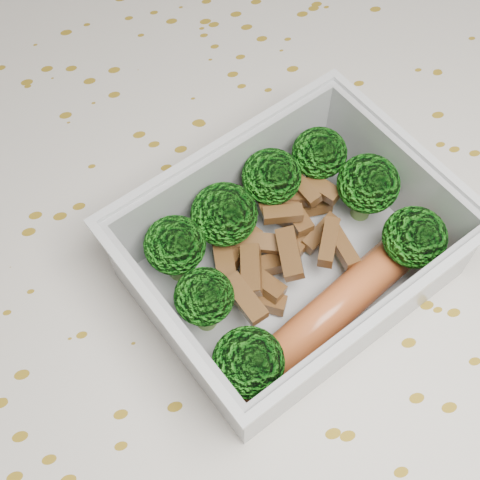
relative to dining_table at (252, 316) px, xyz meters
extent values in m
plane|color=olive|center=(0.00, 0.00, -0.67)|extent=(4.00, 4.00, 0.00)
cube|color=brown|center=(0.00, 0.00, 0.06)|extent=(1.40, 0.90, 0.04)
cube|color=silver|center=(0.00, 0.00, 0.09)|extent=(1.46, 0.96, 0.01)
cube|color=silver|center=(0.02, -0.01, 0.09)|extent=(0.22, 0.20, 0.00)
cube|color=silver|center=(0.00, 0.05, 0.12)|extent=(0.17, 0.07, 0.06)
cube|color=silver|center=(0.05, -0.08, 0.12)|extent=(0.17, 0.07, 0.06)
cube|color=silver|center=(0.10, 0.02, 0.12)|extent=(0.05, 0.13, 0.06)
cube|color=silver|center=(-0.06, -0.05, 0.12)|extent=(0.05, 0.13, 0.06)
cube|color=silver|center=(-0.01, 0.05, 0.16)|extent=(0.18, 0.08, 0.00)
cube|color=silver|center=(0.05, -0.08, 0.16)|extent=(0.18, 0.08, 0.00)
cube|color=silver|center=(0.11, 0.02, 0.16)|extent=(0.06, 0.13, 0.00)
cube|color=silver|center=(-0.07, -0.05, 0.16)|extent=(0.06, 0.13, 0.00)
cylinder|color=#608C3F|center=(-0.05, 0.01, 0.11)|extent=(0.02, 0.02, 0.02)
ellipsoid|color=#238317|center=(-0.05, 0.01, 0.13)|extent=(0.04, 0.04, 0.03)
cylinder|color=#608C3F|center=(-0.01, 0.02, 0.10)|extent=(0.02, 0.02, 0.02)
ellipsoid|color=#238317|center=(-0.01, 0.02, 0.13)|extent=(0.04, 0.04, 0.04)
cylinder|color=#608C3F|center=(0.02, 0.04, 0.11)|extent=(0.02, 0.02, 0.02)
ellipsoid|color=#238317|center=(0.02, 0.04, 0.13)|extent=(0.04, 0.04, 0.03)
cylinder|color=#608C3F|center=(0.06, 0.05, 0.11)|extent=(0.02, 0.02, 0.02)
ellipsoid|color=#238317|center=(0.06, 0.05, 0.13)|extent=(0.04, 0.04, 0.03)
cylinder|color=#608C3F|center=(-0.04, -0.03, 0.11)|extent=(0.02, 0.02, 0.03)
ellipsoid|color=#238317|center=(-0.04, -0.03, 0.13)|extent=(0.04, 0.04, 0.03)
cylinder|color=#608C3F|center=(0.08, 0.02, 0.10)|extent=(0.02, 0.02, 0.02)
ellipsoid|color=#238317|center=(0.08, 0.02, 0.13)|extent=(0.04, 0.04, 0.04)
cylinder|color=#608C3F|center=(-0.03, -0.08, 0.10)|extent=(0.02, 0.02, 0.02)
ellipsoid|color=#238317|center=(-0.03, -0.08, 0.13)|extent=(0.04, 0.04, 0.04)
cylinder|color=#608C3F|center=(0.10, -0.03, 0.10)|extent=(0.02, 0.02, 0.02)
ellipsoid|color=#238317|center=(0.10, -0.03, 0.13)|extent=(0.04, 0.04, 0.03)
cube|color=brown|center=(-0.02, -0.01, 0.11)|extent=(0.02, 0.03, 0.01)
cube|color=brown|center=(0.05, 0.03, 0.10)|extent=(0.03, 0.01, 0.01)
cube|color=brown|center=(-0.01, -0.02, 0.10)|extent=(0.03, 0.03, 0.01)
cube|color=brown|center=(-0.02, -0.04, 0.12)|extent=(0.02, 0.04, 0.01)
cube|color=brown|center=(0.00, 0.00, 0.11)|extent=(0.03, 0.02, 0.01)
cube|color=brown|center=(0.06, -0.01, 0.11)|extent=(0.01, 0.03, 0.01)
cube|color=brown|center=(0.00, -0.03, 0.10)|extent=(0.03, 0.03, 0.01)
cube|color=brown|center=(0.01, -0.01, 0.10)|extent=(0.03, 0.01, 0.01)
cube|color=brown|center=(0.00, 0.01, 0.11)|extent=(0.03, 0.02, 0.01)
cube|color=brown|center=(0.03, 0.03, 0.10)|extent=(0.03, 0.03, 0.01)
cube|color=brown|center=(0.02, 0.03, 0.12)|extent=(0.01, 0.03, 0.01)
cube|color=brown|center=(0.02, 0.01, 0.12)|extent=(0.03, 0.01, 0.01)
cube|color=brown|center=(0.04, 0.03, 0.12)|extent=(0.02, 0.03, 0.01)
cube|color=brown|center=(0.02, -0.01, 0.12)|extent=(0.02, 0.04, 0.01)
cube|color=brown|center=(0.06, 0.03, 0.12)|extent=(0.02, 0.03, 0.01)
cube|color=brown|center=(-0.01, -0.02, 0.12)|extent=(0.02, 0.04, 0.01)
cube|color=brown|center=(-0.01, 0.00, 0.11)|extent=(0.03, 0.03, 0.01)
cube|color=brown|center=(0.03, 0.02, 0.11)|extent=(0.02, 0.03, 0.01)
cube|color=brown|center=(0.03, 0.00, 0.10)|extent=(0.03, 0.03, 0.01)
cube|color=brown|center=(0.05, 0.00, 0.10)|extent=(0.03, 0.03, 0.01)
cube|color=brown|center=(0.05, -0.01, 0.12)|extent=(0.02, 0.03, 0.01)
cube|color=brown|center=(0.00, -0.03, 0.11)|extent=(0.03, 0.03, 0.01)
cube|color=brown|center=(0.04, 0.03, 0.11)|extent=(0.02, 0.02, 0.01)
cylinder|color=#CD602E|center=(0.04, -0.05, 0.11)|extent=(0.14, 0.09, 0.03)
sphere|color=#CD602E|center=(0.11, -0.02, 0.11)|extent=(0.03, 0.03, 0.03)
sphere|color=#CD602E|center=(-0.03, -0.08, 0.11)|extent=(0.03, 0.03, 0.03)
camera|label=1|loc=(-0.07, -0.20, 0.49)|focal=50.00mm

